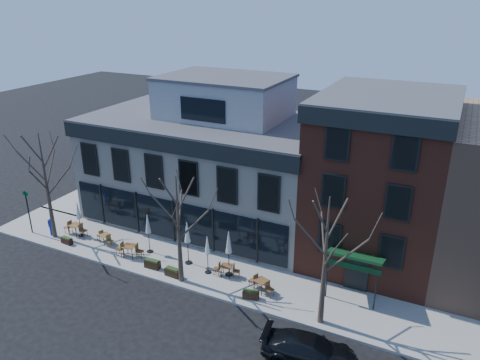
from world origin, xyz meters
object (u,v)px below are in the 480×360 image
at_px(parked_sedan, 310,350).
at_px(cafe_set_0, 76,228).
at_px(call_box, 51,226).
at_px(umbrella_0, 78,212).

relative_size(parked_sedan, cafe_set_0, 2.40).
distance_m(parked_sedan, call_box, 21.55).
height_order(parked_sedan, call_box, call_box).
relative_size(call_box, umbrella_0, 0.49).
xyz_separation_m(parked_sedan, call_box, (-21.22, 3.72, 0.17)).
relative_size(parked_sedan, umbrella_0, 1.75).
bearing_deg(umbrella_0, parked_sedan, -13.51).
height_order(parked_sedan, cafe_set_0, parked_sedan).
xyz_separation_m(cafe_set_0, umbrella_0, (0.42, 0.07, 1.37)).
bearing_deg(call_box, umbrella_0, 23.19).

